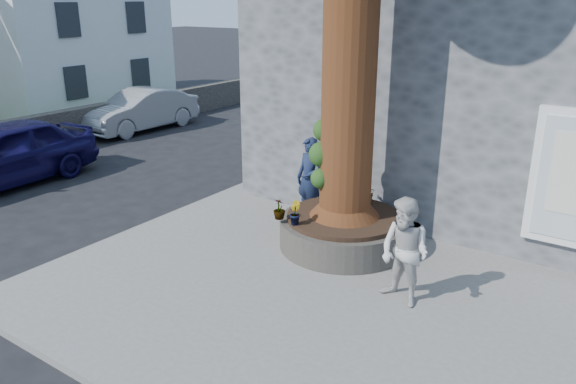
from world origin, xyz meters
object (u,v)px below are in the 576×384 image
Objects in this scene: car_blue at (1,154)px; man at (309,179)px; woman at (405,252)px; car_silver at (141,110)px; planter at (344,231)px.

man is at bearing 14.33° from car_blue.
woman reaches higher than car_blue.
woman is at bearing -24.75° from man.
car_silver is (-9.34, 3.84, -0.25)m from man.
woman is 0.38× the size of car_silver.
planter is 1.43× the size of woman.
car_silver is (-1.92, 6.04, -0.09)m from car_blue.
car_silver is at bearing 167.92° from man.
car_silver is at bearing 170.19° from woman.
woman is at bearing -24.41° from car_silver.
planter is at bearing 6.88° from car_blue.
man is 1.03× the size of woman.
car_blue is (-7.42, -2.20, -0.16)m from man.
car_blue is at bearing -153.23° from man.
planter is 1.59m from man.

